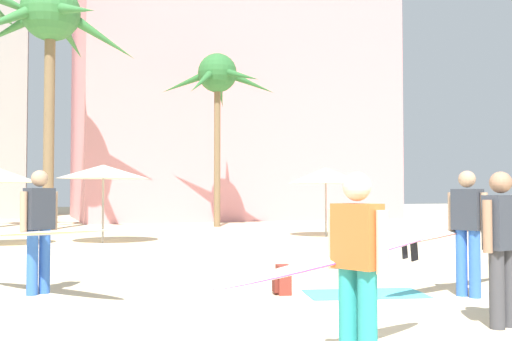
# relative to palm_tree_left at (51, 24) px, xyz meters

# --- Properties ---
(hotel_pink) EXTENTS (17.29, 10.74, 16.64)m
(hotel_pink) POSITION_rel_palm_tree_left_xyz_m (10.28, 8.73, 0.12)
(hotel_pink) COLOR pink
(hotel_pink) RESTS_ON ground
(palm_tree_left) EXTENTS (6.70, 7.17, 9.86)m
(palm_tree_left) POSITION_rel_palm_tree_left_xyz_m (0.00, 0.00, 0.00)
(palm_tree_left) COLOR brown
(palm_tree_left) RESTS_ON ground
(palm_tree_right) EXTENTS (4.95, 4.98, 7.52)m
(palm_tree_right) POSITION_rel_palm_tree_left_xyz_m (6.87, -0.34, -1.88)
(palm_tree_right) COLOR brown
(palm_tree_right) RESTS_ON ground
(cafe_umbrella_0) EXTENTS (2.64, 2.64, 2.29)m
(cafe_umbrella_0) POSITION_rel_palm_tree_left_xyz_m (1.32, -7.00, -6.12)
(cafe_umbrella_0) COLOR gray
(cafe_umbrella_0) RESTS_ON ground
(cafe_umbrella_1) EXTENTS (2.51, 2.51, 2.31)m
(cafe_umbrella_1) POSITION_rel_palm_tree_left_xyz_m (8.60, -7.07, -6.15)
(cafe_umbrella_1) COLOR gray
(cafe_umbrella_1) RESTS_ON ground
(beach_towel) EXTENTS (1.86, 1.26, 0.01)m
(beach_towel) POSITION_rel_palm_tree_left_xyz_m (3.89, -17.32, -8.19)
(beach_towel) COLOR #4CC6D6
(beach_towel) RESTS_ON ground
(backpack) EXTENTS (0.29, 0.33, 0.42)m
(backpack) POSITION_rel_palm_tree_left_xyz_m (2.78, -16.89, -8.00)
(backpack) COLOR maroon
(backpack) RESTS_ON ground
(person_mid_left) EXTENTS (2.68, 1.19, 1.64)m
(person_mid_left) POSITION_rel_palm_tree_left_xyz_m (1.89, -20.41, -7.30)
(person_mid_left) COLOR teal
(person_mid_left) RESTS_ON ground
(person_mid_center) EXTENTS (1.94, 2.58, 1.80)m
(person_mid_center) POSITION_rel_palm_tree_left_xyz_m (-0.53, -15.76, -7.25)
(person_mid_center) COLOR blue
(person_mid_center) RESTS_ON ground
(person_near_right) EXTENTS (2.81, 1.16, 1.78)m
(person_near_right) POSITION_rel_palm_tree_left_xyz_m (5.15, -17.90, -7.25)
(person_near_right) COLOR blue
(person_near_right) RESTS_ON ground
(person_far_left) EXTENTS (0.61, 0.31, 1.70)m
(person_far_left) POSITION_rel_palm_tree_left_xyz_m (4.18, -19.70, -7.27)
(person_far_left) COLOR #3D3D42
(person_far_left) RESTS_ON ground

